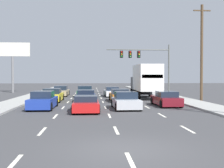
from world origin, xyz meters
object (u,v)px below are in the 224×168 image
at_px(car_navy, 86,96).
at_px(roadside_billboard, 13,56).
at_px(car_red, 86,104).
at_px(car_blue, 43,101).
at_px(car_orange, 119,96).
at_px(car_white, 112,92).
at_px(car_yellow, 53,96).
at_px(utility_pole_mid, 202,51).
at_px(car_maroon, 166,99).
at_px(traffic_signal_mast, 141,57).
at_px(box_truck, 146,80).
at_px(car_tan, 61,91).
at_px(car_silver, 126,101).
at_px(car_green, 85,92).

height_order(car_navy, roadside_billboard, roadside_billboard).
bearing_deg(car_navy, roadside_billboard, 124.80).
xyz_separation_m(car_red, roadside_billboard, (-11.58, 24.56, 5.14)).
xyz_separation_m(car_blue, car_orange, (6.58, 6.31, -0.04)).
bearing_deg(car_blue, car_white, 64.67).
distance_m(car_blue, car_navy, 6.94).
bearing_deg(car_blue, car_red, -30.29).
xyz_separation_m(car_yellow, utility_pole_mid, (15.26, 0.03, 4.49)).
distance_m(car_yellow, car_maroon, 11.40).
xyz_separation_m(car_maroon, traffic_signal_mast, (0.57, 15.99, 4.59)).
height_order(car_blue, car_navy, car_blue).
relative_size(car_navy, box_truck, 0.57).
bearing_deg(car_blue, box_truck, 44.53).
height_order(car_blue, car_orange, car_blue).
xyz_separation_m(utility_pole_mid, roadside_billboard, (-23.36, 16.08, 0.59)).
relative_size(car_tan, car_white, 1.05).
bearing_deg(utility_pole_mid, car_navy, -178.23).
bearing_deg(utility_pole_mid, car_red, -144.27).
xyz_separation_m(car_maroon, roadside_billboard, (-18.29, 21.23, 5.10)).
relative_size(car_yellow, car_white, 0.99).
height_order(car_orange, roadside_billboard, roadside_billboard).
bearing_deg(car_orange, traffic_signal_mast, 69.86).
bearing_deg(car_red, car_navy, 91.01).
bearing_deg(car_yellow, car_maroon, -26.71).
height_order(car_silver, box_truck, box_truck).
bearing_deg(box_truck, car_white, 134.62).
bearing_deg(car_silver, box_truck, 71.15).
relative_size(car_red, traffic_signal_mast, 0.52).
relative_size(car_orange, roadside_billboard, 0.57).
height_order(car_blue, utility_pole_mid, utility_pole_mid).
distance_m(car_tan, car_white, 6.53).
distance_m(car_silver, box_truck, 11.00).
bearing_deg(car_navy, car_green, 91.99).
relative_size(car_green, utility_pole_mid, 0.41).
xyz_separation_m(car_silver, utility_pole_mid, (8.75, 7.08, 4.49)).
height_order(car_green, utility_pole_mid, utility_pole_mid).
bearing_deg(car_yellow, box_truck, 18.00).
xyz_separation_m(car_green, traffic_signal_mast, (7.66, 4.42, 4.56)).
xyz_separation_m(car_navy, car_white, (3.12, 7.22, 0.00)).
xyz_separation_m(traffic_signal_mast, roadside_billboard, (-18.86, 5.24, 0.51)).
bearing_deg(car_maroon, roadside_billboard, 130.74).
xyz_separation_m(car_yellow, roadside_billboard, (-8.11, 16.11, 5.08)).
relative_size(car_red, car_silver, 1.10).
relative_size(car_navy, car_maroon, 1.00).
relative_size(car_green, box_truck, 0.52).
relative_size(car_white, car_orange, 1.02).
distance_m(car_red, car_white, 15.62).
height_order(car_tan, roadside_billboard, roadside_billboard).
relative_size(car_yellow, car_orange, 1.00).
bearing_deg(car_white, car_maroon, -72.73).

